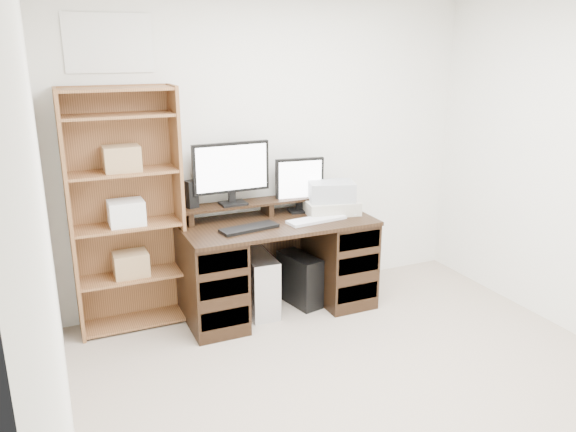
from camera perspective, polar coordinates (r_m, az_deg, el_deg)
room at (r=2.93m, az=13.47°, el=0.37°), size 3.54×4.04×2.54m
desk at (r=4.50m, az=-1.10°, el=-4.90°), size 1.50×0.70×0.75m
riser_shelf at (r=4.54m, az=-2.14°, el=1.32°), size 1.40×0.22×0.12m
monitor_wide at (r=4.37m, az=-5.78°, el=4.67°), size 0.61×0.16×0.49m
monitor_small at (r=4.59m, az=1.19°, el=3.41°), size 0.41×0.17×0.44m
speaker at (r=4.36m, az=-9.80°, el=2.20°), size 0.10×0.10×0.21m
keyboard_black at (r=4.18m, az=-3.96°, el=-1.25°), size 0.46×0.22×0.02m
keyboard_white at (r=4.38m, az=2.91°, el=-0.38°), size 0.49×0.20×0.02m
mouse at (r=4.55m, az=6.80°, el=0.23°), size 0.09×0.06×0.03m
printer at (r=4.60m, az=4.38°, el=0.97°), size 0.47×0.38×0.11m
basket at (r=4.57m, az=4.42°, el=2.54°), size 0.42×0.35×0.15m
tower_silver at (r=4.53m, az=-3.05°, el=-6.83°), size 0.23×0.49×0.48m
tower_black at (r=4.67m, az=1.19°, el=-6.45°), size 0.26×0.45×0.42m
bookshelf at (r=4.26m, az=-16.16°, el=0.65°), size 0.80×0.30×1.80m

